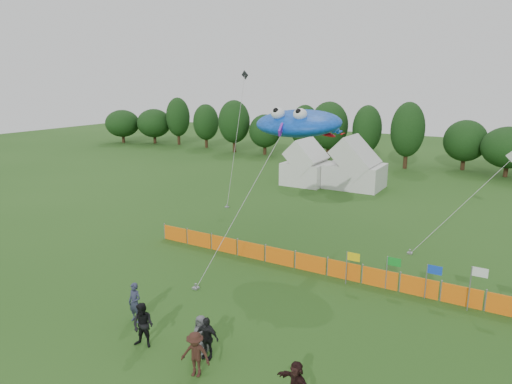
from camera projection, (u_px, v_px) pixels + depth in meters
The scene contains 15 objects.
ground at pixel (184, 341), 19.27m from camera, with size 160.00×160.00×0.00m, color #234C16.
treeline at pixel (431, 135), 55.02m from camera, with size 104.57×8.78×8.36m.
tent_left at pixel (306, 166), 47.70m from camera, with size 4.32×4.32×3.81m.
tent_right at pixel (355, 168), 46.06m from camera, with size 5.63×4.50×3.97m.
barrier_fence at pixel (310, 263), 26.10m from camera, with size 21.90×0.06×1.00m.
flag_row at pixel (432, 276), 22.44m from camera, with size 8.73×0.58×2.26m.
spectator_a at pixel (135, 303), 20.60m from camera, with size 0.68×0.45×1.86m, color #2B2F48.
spectator_b at pixel (143, 325), 18.64m from camera, with size 0.93×0.72×1.91m, color black.
spectator_c at pixel (195, 354), 16.79m from camera, with size 1.14×0.66×1.77m, color #361D15.
spectator_d at pixel (207, 338), 17.90m from camera, with size 1.03×0.43×1.75m, color black.
spectator_e at pixel (201, 334), 18.26m from camera, with size 0.79×0.51×1.61m, color #505156.
spectator_f at pixel (296, 383), 15.30m from camera, with size 1.50×0.48×1.62m, color black.
stingray_kite at pixel (301, 123), 27.51m from camera, with size 6.60×15.18×9.23m.
small_kite_white at pixel (484, 184), 30.77m from camera, with size 5.63×8.13×6.09m.
small_kite_dark at pixel (238, 129), 40.81m from camera, with size 2.11×5.80×11.55m.
Camera 1 is at (11.37, -13.25, 10.74)m, focal length 32.00 mm.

